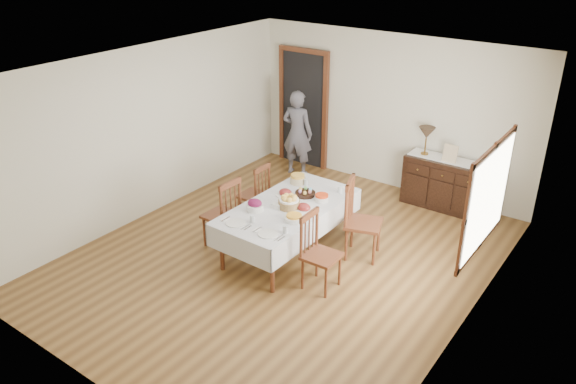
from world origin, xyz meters
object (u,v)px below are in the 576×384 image
Objects in this scene: dining_table at (288,211)px; table_lamp at (427,134)px; chair_right_far at (360,219)px; sideboard at (446,184)px; chair_right_near at (318,251)px; chair_left_far at (256,193)px; chair_left_near at (224,213)px; person at (297,130)px.

table_lamp is at bearing 73.20° from dining_table.
chair_right_far is 2.13m from sideboard.
dining_table is at bearing -107.85° from table_lamp.
dining_table is 0.91m from chair_right_near.
chair_left_far is 2.06× the size of table_lamp.
chair_right_far is 2.44× the size of table_lamp.
chair_left_far is 0.85× the size of chair_right_far.
sideboard is (1.25, 2.56, -0.22)m from dining_table.
dining_table is 2.22× the size of chair_left_far.
sideboard reaches higher than dining_table.
chair_left_near is 0.77× the size of sideboard.
sideboard is at bearing -10.21° from chair_right_near.
chair_left_far is at bearing 155.52° from dining_table.
table_lamp is (2.29, 0.26, 0.34)m from person.
sideboard is (2.17, 2.13, -0.07)m from chair_left_far.
dining_table is 1.02m from chair_left_far.
table_lamp reaches higher than chair_left_far.
sideboard is at bearing -29.36° from chair_right_far.
chair_left_near reaches higher than chair_right_near.
chair_left_far is 1.75m from chair_right_far.
person is at bearing -174.81° from sideboard.
table_lamp reaches higher than chair_right_far.
person is (-0.65, 2.71, 0.30)m from chair_left_near.
chair_right_near is 3.10m from table_lamp.
chair_left_near is at bearing -152.80° from dining_table.
chair_right_near is at bearing 119.51° from person.
table_lamp reaches higher than sideboard.
table_lamp is (0.05, 3.03, 0.66)m from chair_right_near.
dining_table is 2.02× the size of chair_left_near.
chair_left_near is 0.84m from chair_left_far.
chair_left_near is 3.61m from sideboard.
chair_right_near is 0.94m from chair_right_far.
dining_table is 2.86m from sideboard.
chair_right_far is (0.84, 0.48, -0.06)m from dining_table.
sideboard is at bearing -2.02° from table_lamp.
chair_right_far is 0.68× the size of person.
chair_left_far is (-0.10, 0.83, -0.05)m from chair_left_near.
person is (-0.55, 1.88, 0.35)m from chair_left_far.
dining_table is at bearing 63.13° from chair_left_far.
sideboard is 0.82× the size of person.
sideboard is at bearing 133.11° from chair_left_far.
chair_left_far is at bearing -135.54° from sideboard.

